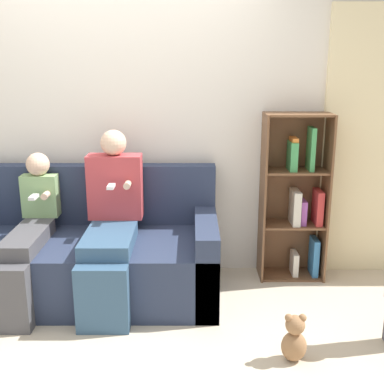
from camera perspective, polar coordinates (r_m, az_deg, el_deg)
ground_plane at (r=3.52m, az=-10.09°, el=-15.83°), size 14.00×14.00×0.00m
back_wall at (r=4.11m, az=-8.33°, el=7.73°), size 10.00×0.06×2.55m
curtain_panel at (r=4.31m, az=20.57°, el=5.23°), size 0.81×0.04×2.25m
couch at (r=3.93m, az=-12.71°, el=-7.48°), size 2.12×0.94×0.97m
adult_seated at (r=3.68m, az=-9.44°, el=-3.04°), size 0.42×0.90×1.29m
child_seated at (r=3.80m, az=-18.67°, el=-4.53°), size 0.28×0.92×1.10m
bookshelf at (r=4.13m, az=12.39°, el=-0.71°), size 0.54×0.30×1.40m
teddy_bear at (r=3.16m, az=12.15°, el=-16.68°), size 0.16×0.13×0.32m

